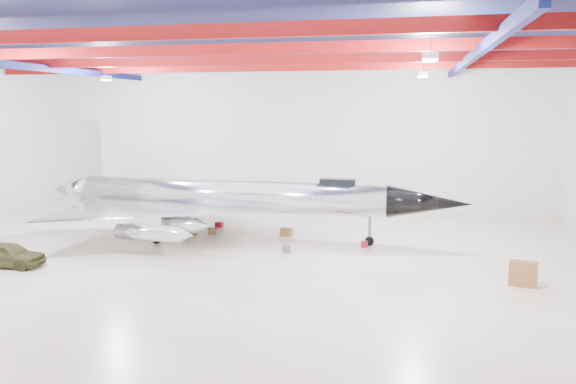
# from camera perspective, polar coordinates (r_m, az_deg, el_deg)

# --- Properties ---
(floor) EXTENTS (40.00, 40.00, 0.00)m
(floor) POSITION_cam_1_polar(r_m,az_deg,el_deg) (30.23, -6.29, -6.45)
(floor) COLOR #BFB097
(floor) RESTS_ON ground
(wall_back) EXTENTS (40.00, 0.00, 40.00)m
(wall_back) POSITION_cam_1_polar(r_m,az_deg,el_deg) (43.72, -0.15, 5.60)
(wall_back) COLOR silver
(wall_back) RESTS_ON floor
(ceiling) EXTENTS (40.00, 40.00, 0.00)m
(ceiling) POSITION_cam_1_polar(r_m,az_deg,el_deg) (29.35, -6.66, 14.75)
(ceiling) COLOR #0A0F38
(ceiling) RESTS_ON wall_back
(ceiling_structure) EXTENTS (39.50, 29.50, 1.08)m
(ceiling_structure) POSITION_cam_1_polar(r_m,az_deg,el_deg) (29.28, -6.64, 13.44)
(ceiling_structure) COLOR maroon
(ceiling_structure) RESTS_ON ceiling
(jet_aircraft) EXTENTS (25.99, 15.04, 7.09)m
(jet_aircraft) POSITION_cam_1_polar(r_m,az_deg,el_deg) (33.76, -6.00, -0.80)
(jet_aircraft) COLOR silver
(jet_aircraft) RESTS_ON floor
(jeep) EXTENTS (3.67, 1.56, 1.24)m
(jeep) POSITION_cam_1_polar(r_m,az_deg,el_deg) (31.20, -26.58, -5.69)
(jeep) COLOR #3B3A1D
(jeep) RESTS_ON floor
(desk) EXTENTS (1.29, 0.85, 1.08)m
(desk) POSITION_cam_1_polar(r_m,az_deg,el_deg) (27.17, 22.78, -7.67)
(desk) COLOR brown
(desk) RESTS_ON floor
(crate_ply) EXTENTS (0.66, 0.60, 0.38)m
(crate_ply) POSITION_cam_1_polar(r_m,az_deg,el_deg) (35.24, -7.71, -3.97)
(crate_ply) COLOR olive
(crate_ply) RESTS_ON floor
(toolbox_red) EXTENTS (0.52, 0.43, 0.34)m
(toolbox_red) POSITION_cam_1_polar(r_m,az_deg,el_deg) (37.26, -7.01, -3.29)
(toolbox_red) COLOR maroon
(toolbox_red) RESTS_ON floor
(engine_drum) EXTENTS (0.51, 0.51, 0.40)m
(engine_drum) POSITION_cam_1_polar(r_m,az_deg,el_deg) (30.63, -0.16, -5.81)
(engine_drum) COLOR #59595B
(engine_drum) RESTS_ON floor
(parts_bin) EXTENTS (0.78, 0.69, 0.47)m
(parts_bin) POSITION_cam_1_polar(r_m,az_deg,el_deg) (34.54, -0.15, -4.08)
(parts_bin) COLOR olive
(parts_bin) RESTS_ON floor
(crate_small) EXTENTS (0.43, 0.36, 0.28)m
(crate_small) POSITION_cam_1_polar(r_m,az_deg,el_deg) (38.19, -14.21, -3.24)
(crate_small) COLOR #59595B
(crate_small) RESTS_ON floor
(tool_chest) EXTENTS (0.43, 0.43, 0.35)m
(tool_chest) POSITION_cam_1_polar(r_m,az_deg,el_deg) (32.08, 7.76, -5.27)
(tool_chest) COLOR maroon
(tool_chest) RESTS_ON floor
(oil_barrel) EXTENTS (0.68, 0.59, 0.42)m
(oil_barrel) POSITION_cam_1_polar(r_m,az_deg,el_deg) (35.19, -9.77, -4.00)
(oil_barrel) COLOR olive
(oil_barrel) RESTS_ON floor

